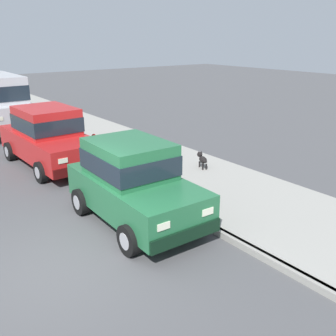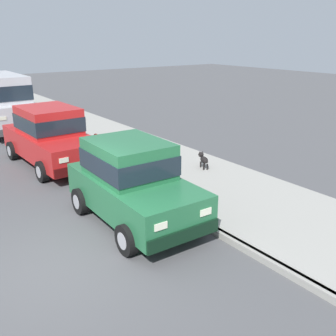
# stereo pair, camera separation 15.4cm
# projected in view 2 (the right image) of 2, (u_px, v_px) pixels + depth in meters

# --- Properties ---
(ground_plane) EXTENTS (80.00, 80.00, 0.00)m
(ground_plane) POSITION_uv_depth(u_px,v_px,m) (60.00, 265.00, 7.35)
(ground_plane) COLOR #4C4C4F
(curb) EXTENTS (0.16, 64.00, 0.14)m
(curb) POSITION_uv_depth(u_px,v_px,m) (191.00, 217.00, 9.11)
(curb) COLOR gray
(curb) RESTS_ON ground
(sidewalk) EXTENTS (3.60, 64.00, 0.14)m
(sidewalk) POSITION_uv_depth(u_px,v_px,m) (245.00, 199.00, 10.11)
(sidewalk) COLOR #99968E
(sidewalk) RESTS_ON ground
(car_green_hatchback) EXTENTS (2.01, 3.83, 1.88)m
(car_green_hatchback) POSITION_uv_depth(u_px,v_px,m) (132.00, 181.00, 8.83)
(car_green_hatchback) COLOR #23663D
(car_green_hatchback) RESTS_ON ground
(car_red_sedan) EXTENTS (2.14, 4.66, 1.92)m
(car_red_sedan) POSITION_uv_depth(u_px,v_px,m) (51.00, 136.00, 12.82)
(car_red_sedan) COLOR red
(car_red_sedan) RESTS_ON ground
(car_silver_van) EXTENTS (2.15, 4.90, 2.52)m
(car_silver_van) POSITION_uv_depth(u_px,v_px,m) (1.00, 100.00, 17.27)
(car_silver_van) COLOR #BCBCC1
(car_silver_van) RESTS_ON ground
(dog_black) EXTENTS (0.36, 0.73, 0.49)m
(dog_black) POSITION_uv_depth(u_px,v_px,m) (203.00, 159.00, 12.23)
(dog_black) COLOR black
(dog_black) RESTS_ON sidewalk
(fire_hydrant) EXTENTS (0.34, 0.24, 0.72)m
(fire_hydrant) POSITION_uv_depth(u_px,v_px,m) (96.00, 144.00, 13.71)
(fire_hydrant) COLOR red
(fire_hydrant) RESTS_ON sidewalk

